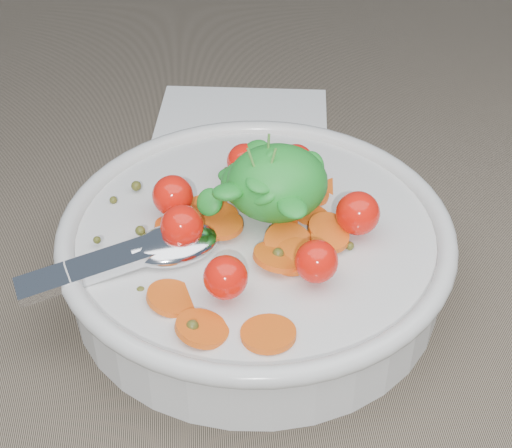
{
  "coord_description": "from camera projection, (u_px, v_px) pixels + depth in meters",
  "views": [
    {
      "loc": [
        -0.01,
        -0.37,
        0.38
      ],
      "look_at": [
        0.03,
        0.03,
        0.05
      ],
      "focal_mm": 55.0,
      "sensor_mm": 36.0,
      "label": 1
    }
  ],
  "objects": [
    {
      "name": "ground",
      "position": [
        222.0,
        312.0,
        0.53
      ],
      "size": [
        6.0,
        6.0,
        0.0
      ],
      "primitive_type": "plane",
      "color": "#716351",
      "rests_on": "ground"
    },
    {
      "name": "bowl",
      "position": [
        256.0,
        249.0,
        0.53
      ],
      "size": [
        0.28,
        0.26,
        0.11
      ],
      "color": "silver",
      "rests_on": "ground"
    },
    {
      "name": "napkin",
      "position": [
        241.0,
        127.0,
        0.7
      ],
      "size": [
        0.17,
        0.15,
        0.01
      ],
      "primitive_type": "cube",
      "rotation": [
        0.0,
        0.0,
        -0.13
      ],
      "color": "white",
      "rests_on": "ground"
    }
  ]
}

